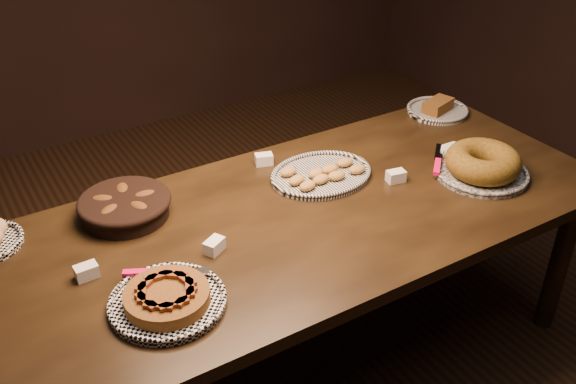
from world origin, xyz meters
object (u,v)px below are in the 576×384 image
buffet_table (297,231)px  apple_tart_plate (167,299)px  bundt_cake_plate (482,165)px  madeleine_platter (321,174)px

buffet_table → apple_tart_plate: (-0.58, -0.21, 0.10)m
buffet_table → bundt_cake_plate: bearing=-10.7°
buffet_table → bundt_cake_plate: bundt_cake_plate is taller
buffet_table → madeleine_platter: madeleine_platter is taller
apple_tart_plate → bundt_cake_plate: (1.35, 0.06, 0.02)m
buffet_table → apple_tart_plate: 0.62m
madeleine_platter → bundt_cake_plate: bearing=-51.6°
madeleine_platter → bundt_cake_plate: bundt_cake_plate is taller
buffet_table → bundt_cake_plate: (0.77, -0.15, 0.12)m
buffet_table → madeleine_platter: bearing=37.3°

